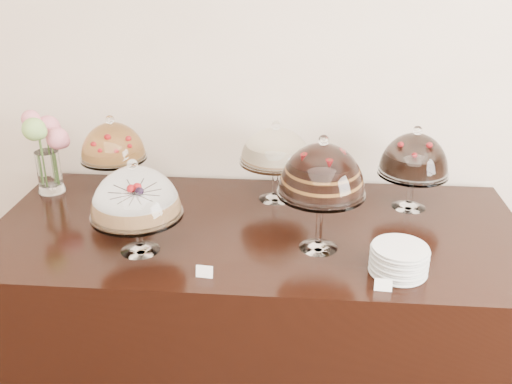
# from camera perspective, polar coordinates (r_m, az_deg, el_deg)

# --- Properties ---
(wall_back) EXTENTS (5.00, 0.04, 3.00)m
(wall_back) POSITION_cam_1_polar(r_m,az_deg,el_deg) (2.69, 3.23, 13.43)
(wall_back) COLOR beige
(wall_back) RESTS_ON ground
(display_counter) EXTENTS (2.20, 1.00, 0.90)m
(display_counter) POSITION_cam_1_polar(r_m,az_deg,el_deg) (2.61, 0.09, -12.26)
(display_counter) COLOR black
(display_counter) RESTS_ON ground
(cake_stand_sugar_sponge) EXTENTS (0.35, 0.35, 0.37)m
(cake_stand_sugar_sponge) POSITION_cam_1_polar(r_m,az_deg,el_deg) (2.14, -11.97, -0.43)
(cake_stand_sugar_sponge) COLOR white
(cake_stand_sugar_sponge) RESTS_ON display_counter
(cake_stand_choco_layer) EXTENTS (0.33, 0.33, 0.46)m
(cake_stand_choco_layer) POSITION_cam_1_polar(r_m,az_deg,el_deg) (2.10, 6.62, 1.87)
(cake_stand_choco_layer) COLOR white
(cake_stand_choco_layer) RESTS_ON display_counter
(cake_stand_cheesecake) EXTENTS (0.32, 0.32, 0.37)m
(cake_stand_cheesecake) POSITION_cam_1_polar(r_m,az_deg,el_deg) (2.53, 1.99, 4.35)
(cake_stand_cheesecake) COLOR white
(cake_stand_cheesecake) RESTS_ON display_counter
(cake_stand_dark_choco) EXTENTS (0.30, 0.30, 0.38)m
(cake_stand_dark_choco) POSITION_cam_1_polar(r_m,az_deg,el_deg) (2.54, 15.55, 3.33)
(cake_stand_dark_choco) COLOR white
(cake_stand_dark_choco) RESTS_ON display_counter
(cake_stand_fruit_tart) EXTENTS (0.30, 0.30, 0.39)m
(cake_stand_fruit_tart) POSITION_cam_1_polar(r_m,az_deg,el_deg) (2.63, -14.15, 4.59)
(cake_stand_fruit_tart) COLOR white
(cake_stand_fruit_tart) RESTS_ON display_counter
(flower_vase) EXTENTS (0.21, 0.25, 0.39)m
(flower_vase) POSITION_cam_1_polar(r_m,az_deg,el_deg) (2.78, -20.25, 4.35)
(flower_vase) COLOR white
(flower_vase) RESTS_ON display_counter
(plate_stack) EXTENTS (0.20, 0.20, 0.10)m
(plate_stack) POSITION_cam_1_polar(r_m,az_deg,el_deg) (2.10, 14.11, -6.59)
(plate_stack) COLOR silver
(plate_stack) RESTS_ON display_counter
(price_card_left) EXTENTS (0.06, 0.02, 0.04)m
(price_card_left) POSITION_cam_1_polar(r_m,az_deg,el_deg) (2.03, -5.19, -7.94)
(price_card_left) COLOR white
(price_card_left) RESTS_ON display_counter
(price_card_right) EXTENTS (0.06, 0.02, 0.04)m
(price_card_right) POSITION_cam_1_polar(r_m,az_deg,el_deg) (2.00, 12.61, -9.06)
(price_card_right) COLOR white
(price_card_right) RESTS_ON display_counter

